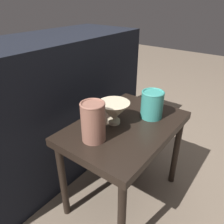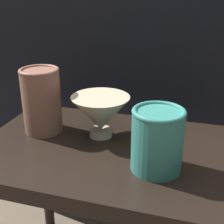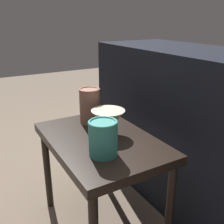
# 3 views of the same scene
# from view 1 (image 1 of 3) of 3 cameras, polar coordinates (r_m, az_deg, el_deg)

# --- Properties ---
(ground_plane) EXTENTS (8.00, 8.00, 0.00)m
(ground_plane) POSITION_cam_1_polar(r_m,az_deg,el_deg) (1.42, 2.95, -20.74)
(ground_plane) COLOR #6B5B4C
(table) EXTENTS (0.64, 0.44, 0.50)m
(table) POSITION_cam_1_polar(r_m,az_deg,el_deg) (1.13, 3.50, -5.96)
(table) COLOR black
(table) RESTS_ON ground_plane
(couch_backdrop) EXTENTS (1.26, 0.50, 0.86)m
(couch_backdrop) POSITION_cam_1_polar(r_m,az_deg,el_deg) (1.48, -15.09, 1.55)
(couch_backdrop) COLOR black
(couch_backdrop) RESTS_ON ground_plane
(bowl) EXTENTS (0.16, 0.16, 0.11)m
(bowl) POSITION_cam_1_polar(r_m,az_deg,el_deg) (1.07, 0.50, 0.13)
(bowl) COLOR #C1B293
(bowl) RESTS_ON table
(vase_textured_left) EXTENTS (0.11, 0.11, 0.18)m
(vase_textured_left) POSITION_cam_1_polar(r_m,az_deg,el_deg) (0.94, -4.93, -2.42)
(vase_textured_left) COLOR brown
(vase_textured_left) RESTS_ON table
(vase_colorful_right) EXTENTS (0.12, 0.12, 0.14)m
(vase_colorful_right) POSITION_cam_1_polar(r_m,az_deg,el_deg) (1.14, 10.43, 2.09)
(vase_colorful_right) COLOR teal
(vase_colorful_right) RESTS_ON table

